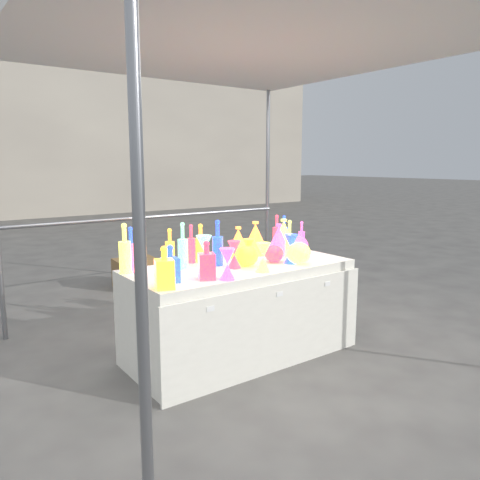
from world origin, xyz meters
TOP-DOWN VIEW (x-y plane):
  - ground at (0.00, 0.00)m, footprint 80.00×80.00m
  - canopy_tent at (0.00, 0.01)m, footprint 3.15×3.15m
  - display_table at (0.00, -0.01)m, footprint 1.84×0.83m
  - background_building at (4.00, 14.00)m, footprint 14.00×6.00m
  - cardboard_box_closed at (0.16, 2.47)m, footprint 0.52×0.40m
  - cardboard_box_flat at (0.48, 2.78)m, footprint 0.76×0.65m
  - bottle_0 at (-0.44, 0.35)m, footprint 0.10×0.10m
  - bottle_1 at (-0.76, 0.35)m, footprint 0.09×0.09m
  - bottle_2 at (-0.27, 0.30)m, footprint 0.07×0.07m
  - bottle_3 at (-0.75, 0.24)m, footprint 0.11×0.11m
  - bottle_4 at (-0.85, 0.26)m, footprint 0.11×0.11m
  - bottle_5 at (-0.43, 0.14)m, footprint 0.09×0.09m
  - bottle_6 at (-0.19, 0.28)m, footprint 0.09×0.09m
  - bottle_7 at (-0.15, 0.09)m, footprint 0.10×0.10m
  - decanter_0 at (-0.81, -0.30)m, footprint 0.15×0.15m
  - decanter_1 at (-0.46, -0.24)m, footprint 0.15×0.15m
  - decanter_2 at (-0.71, -0.18)m, footprint 0.11×0.11m
  - hourglass_0 at (-0.10, -0.07)m, footprint 0.11×0.11m
  - hourglass_1 at (-0.35, -0.34)m, footprint 0.14×0.14m
  - hourglass_2 at (-0.00, -0.30)m, footprint 0.15×0.15m
  - hourglass_3 at (-0.28, 0.09)m, footprint 0.13×0.13m
  - hourglass_4 at (0.09, -0.00)m, footprint 0.11×0.11m
  - hourglass_5 at (0.37, -0.20)m, footprint 0.13×0.13m
  - globe_0 at (0.01, -0.07)m, footprint 0.23×0.23m
  - globe_1 at (0.40, -0.25)m, footprint 0.24×0.24m
  - globe_2 at (0.28, -0.08)m, footprint 0.19×0.19m
  - globe_3 at (0.66, 0.04)m, footprint 0.22×0.22m
  - lampshade_0 at (0.18, 0.28)m, footprint 0.24×0.24m
  - lampshade_1 at (0.37, 0.28)m, footprint 0.28×0.28m
  - lampshade_2 at (0.53, 0.15)m, footprint 0.29×0.29m
  - lampshade_3 at (0.68, 0.25)m, footprint 0.28×0.28m
  - bottle_8 at (0.77, 0.36)m, footprint 0.07×0.07m
  - bottle_9 at (0.68, 0.36)m, footprint 0.10×0.10m
  - bottle_10 at (0.86, 0.21)m, footprint 0.07×0.07m
  - bottle_11 at (0.52, 0.00)m, footprint 0.09×0.09m

SIDE VIEW (x-z plane):
  - ground at x=0.00m, z-range 0.00..0.00m
  - cardboard_box_flat at x=0.48m, z-range 0.00..0.05m
  - cardboard_box_closed at x=0.16m, z-range 0.00..0.36m
  - display_table at x=0.00m, z-range 0.00..0.75m
  - globe_2 at x=0.28m, z-range 0.75..0.88m
  - globe_0 at x=0.01m, z-range 0.75..0.89m
  - globe_3 at x=0.66m, z-range 0.75..0.90m
  - globe_1 at x=0.40m, z-range 0.75..0.91m
  - hourglass_4 at x=0.09m, z-range 0.75..0.95m
  - hourglass_0 at x=-0.10m, z-range 0.75..0.96m
  - hourglass_2 at x=0.00m, z-range 0.75..0.97m
  - hourglass_1 at x=-0.35m, z-range 0.75..0.97m
  - hourglass_5 at x=0.37m, z-range 0.75..0.99m
  - hourglass_3 at x=-0.28m, z-range 0.75..1.00m
  - decanter_2 at x=-0.71m, z-range 0.75..1.01m
  - lampshade_0 at x=0.18m, z-range 0.75..1.01m
  - bottle_10 at x=0.86m, z-range 0.75..1.02m
  - lampshade_2 at x=0.53m, z-range 0.75..1.02m
  - decanter_1 at x=-0.46m, z-range 0.75..1.02m
  - decanter_0 at x=-0.81m, z-range 0.75..1.03m
  - bottle_0 at x=-0.44m, z-range 0.75..1.04m
  - lampshade_1 at x=0.37m, z-range 0.75..1.04m
  - lampshade_3 at x=0.68m, z-range 0.75..1.04m
  - bottle_8 at x=0.77m, z-range 0.75..1.06m
  - bottle_2 at x=-0.27m, z-range 0.75..1.06m
  - bottle_6 at x=-0.19m, z-range 0.75..1.06m
  - bottle_11 at x=0.52m, z-range 0.75..1.07m
  - bottle_9 at x=0.68m, z-range 0.75..1.07m
  - bottle_1 at x=-0.76m, z-range 0.75..1.08m
  - bottle_3 at x=-0.75m, z-range 0.75..1.09m
  - bottle_5 at x=-0.43m, z-range 0.75..1.11m
  - bottle_7 at x=-0.15m, z-range 0.75..1.11m
  - bottle_4 at x=-0.85m, z-range 0.75..1.12m
  - canopy_tent at x=0.00m, z-range 1.15..3.61m
  - background_building at x=4.00m, z-range 0.00..6.00m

